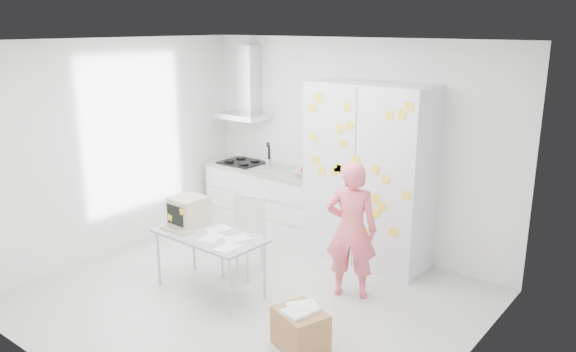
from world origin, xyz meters
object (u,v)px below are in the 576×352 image
Objects in this scene: cardboard_box at (300,329)px; desk at (196,221)px; chair at (245,231)px; person at (351,230)px.

desk is at bearing 169.40° from cardboard_box.
desk is at bearing -123.69° from chair.
desk reaches higher than chair.
desk is (-1.49, -0.85, 0.00)m from person.
cardboard_box is (1.49, -0.88, -0.33)m from chair.
person is at bearing -0.76° from chair.
desk is 2.26× the size of cardboard_box.
chair is (0.21, 0.56, -0.23)m from desk.
cardboard_box is at bearing -43.89° from chair.
chair is at bearing 149.30° from cardboard_box.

